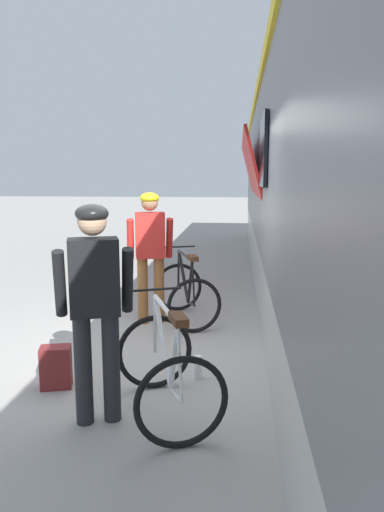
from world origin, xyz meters
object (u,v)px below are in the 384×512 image
at_px(cyclist_far_in_dark, 95,295).
at_px(train_car, 374,176).
at_px(cyclist_near_in_red, 150,246).
at_px(water_bottle_near_the_bikes, 198,367).
at_px(bicycle_far_white, 167,369).
at_px(bicycle_near_black, 186,293).
at_px(backpack_on_platform, 56,367).

bearing_deg(cyclist_far_in_dark, train_car, 47.05).
distance_m(cyclist_near_in_red, water_bottle_near_the_bikes, 2.10).
bearing_deg(bicycle_far_white, cyclist_near_in_red, 103.68).
bearing_deg(bicycle_far_white, train_car, 51.45).
relative_size(train_car, bicycle_far_white, 14.51).
bearing_deg(bicycle_near_black, cyclist_far_in_dark, -98.54).
bearing_deg(train_car, cyclist_far_in_dark, -132.95).
distance_m(cyclist_far_in_dark, bicycle_far_white, 0.86).
relative_size(cyclist_near_in_red, backpack_on_platform, 4.40).
xyz_separation_m(train_car, bicycle_near_black, (-2.50, -0.41, -1.56)).
bearing_deg(bicycle_far_white, bicycle_near_black, 92.97).
bearing_deg(cyclist_far_in_dark, bicycle_far_white, 15.65).
height_order(train_car, water_bottle_near_the_bikes, train_car).
height_order(train_car, bicycle_near_black, train_car).
bearing_deg(water_bottle_near_the_bikes, train_car, 45.74).
relative_size(bicycle_near_black, bicycle_far_white, 0.99).
height_order(cyclist_near_in_red, bicycle_near_black, cyclist_near_in_red).
height_order(cyclist_far_in_dark, bicycle_far_white, cyclist_far_in_dark).
distance_m(cyclist_far_in_dark, backpack_on_platform, 1.17).
distance_m(bicycle_near_black, bicycle_far_white, 2.56).
bearing_deg(bicycle_near_black, train_car, 9.39).
bearing_deg(backpack_on_platform, cyclist_far_in_dark, -57.80).
distance_m(cyclist_near_in_red, cyclist_far_in_dark, 2.59).
bearing_deg(cyclist_near_in_red, bicycle_far_white, -76.32).
xyz_separation_m(cyclist_far_in_dark, backpack_on_platform, (-0.58, 0.55, -0.85)).
relative_size(cyclist_far_in_dark, bicycle_near_black, 1.42).
height_order(bicycle_near_black, bicycle_far_white, same).
bearing_deg(cyclist_near_in_red, cyclist_far_in_dark, -88.76).
bearing_deg(cyclist_far_in_dark, bicycle_near_black, 81.46).
distance_m(bicycle_far_white, water_bottle_near_the_bikes, 0.82).
relative_size(train_car, backpack_on_platform, 45.49).
bearing_deg(backpack_on_platform, bicycle_far_white, -33.91).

